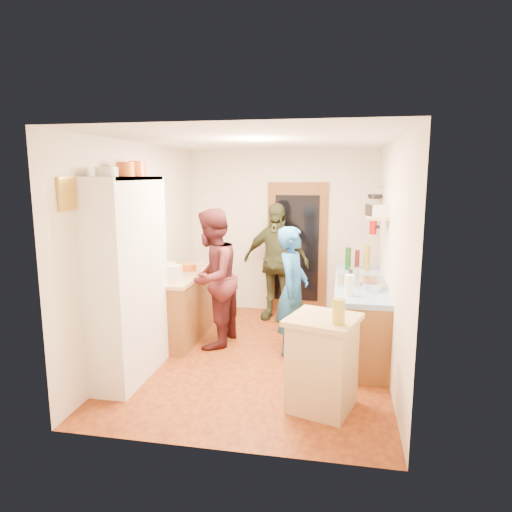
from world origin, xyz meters
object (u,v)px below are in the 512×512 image
(island_base, at_px, (322,366))
(person_left, at_px, (216,278))
(person_back, at_px, (276,262))
(right_counter_base, at_px, (359,317))
(hutch_body, at_px, (129,279))
(person_hob, at_px, (294,291))

(island_base, height_order, person_left, person_left)
(island_base, height_order, person_back, person_back)
(person_back, bearing_deg, island_base, -59.50)
(right_counter_base, relative_size, person_left, 1.22)
(right_counter_base, xyz_separation_m, person_left, (-1.84, -0.20, 0.48))
(right_counter_base, relative_size, island_base, 2.56)
(right_counter_base, distance_m, person_left, 1.91)
(hutch_body, distance_m, person_hob, 1.98)
(person_hob, xyz_separation_m, person_back, (-0.42, 1.35, 0.10))
(hutch_body, relative_size, person_back, 1.22)
(person_hob, distance_m, person_back, 1.42)
(island_base, relative_size, person_hob, 0.54)
(person_left, bearing_deg, person_hob, 89.18)
(hutch_body, relative_size, person_left, 1.22)
(person_hob, height_order, person_left, person_left)
(island_base, xyz_separation_m, person_hob, (-0.41, 1.32, 0.37))
(right_counter_base, bearing_deg, person_hob, -157.91)
(hutch_body, distance_m, island_base, 2.24)
(person_hob, bearing_deg, person_back, 26.00)
(person_left, bearing_deg, hutch_body, -24.87)
(right_counter_base, xyz_separation_m, person_back, (-1.22, 1.03, 0.48))
(right_counter_base, height_order, person_back, person_back)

